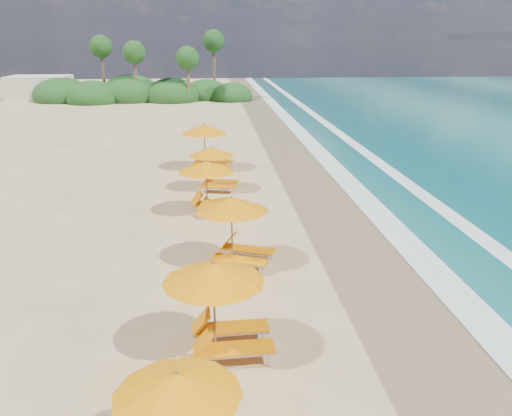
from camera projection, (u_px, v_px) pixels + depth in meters
The scene contains 10 objects.
ground at pixel (256, 238), 19.81m from camera, with size 160.00×160.00×0.00m, color #D9B57F.
wet_sand at pixel (359, 235), 20.13m from camera, with size 4.00×160.00×0.01m, color #81694D.
surf_foam at pixel (427, 232), 20.35m from camera, with size 4.00×160.00×0.01m.
station_1 at pixel (222, 302), 12.22m from camera, with size 2.69×2.50×2.44m.
station_2 at pixel (237, 226), 17.15m from camera, with size 3.09×3.06×2.38m.
station_3 at pixel (211, 184), 22.13m from camera, with size 3.09×3.04×2.40m.
station_4 at pixel (215, 166), 25.59m from camera, with size 2.73×2.63×2.24m.
station_5 at pixel (208, 144), 29.59m from camera, with size 3.30×3.20×2.65m.
treeline at pixel (139, 92), 61.75m from camera, with size 25.80×8.80×9.74m.
beach_building at pixel (40, 88), 62.99m from camera, with size 7.00×5.00×2.80m, color beige.
Camera 1 is at (-1.60, -18.39, 7.26)m, focal length 36.67 mm.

